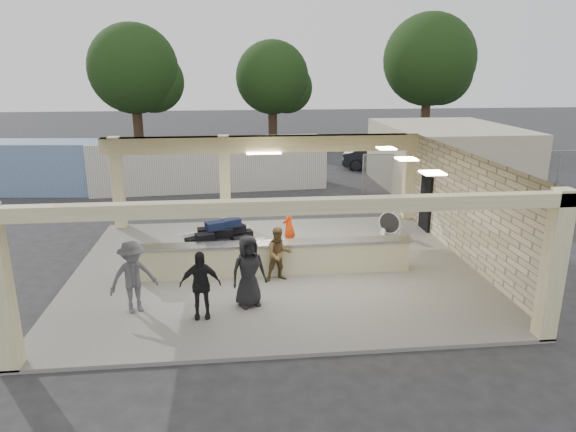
{
  "coord_description": "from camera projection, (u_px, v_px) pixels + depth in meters",
  "views": [
    {
      "loc": [
        -1.14,
        -14.64,
        6.04
      ],
      "look_at": [
        0.54,
        1.0,
        1.43
      ],
      "focal_mm": 32.0,
      "sensor_mm": 36.0,
      "label": 1
    }
  ],
  "objects": [
    {
      "name": "passenger_d",
      "position": [
        249.0,
        271.0,
        13.02
      ],
      "size": [
        0.99,
        0.66,
        1.87
      ],
      "primitive_type": "imported",
      "rotation": [
        0.0,
        0.0,
        0.34
      ],
      "color": "black",
      "rests_on": "pavilion"
    },
    {
      "name": "baggage_handler",
      "position": [
        289.0,
        226.0,
        17.07
      ],
      "size": [
        0.55,
        0.68,
        1.65
      ],
      "primitive_type": "imported",
      "rotation": [
        0.0,
        0.0,
        4.29
      ],
      "color": "#FE400D",
      "rests_on": "pavilion"
    },
    {
      "name": "ground",
      "position": [
        274.0,
        270.0,
        15.78
      ],
      "size": [
        120.0,
        120.0,
        0.0
      ],
      "primitive_type": "plane",
      "color": "#272729",
      "rests_on": "ground"
    },
    {
      "name": "car_dark",
      "position": [
        379.0,
        158.0,
        30.82
      ],
      "size": [
        4.49,
        2.7,
        1.41
      ],
      "primitive_type": "imported",
      "rotation": [
        0.0,
        0.0,
        1.27
      ],
      "color": "black",
      "rests_on": "ground"
    },
    {
      "name": "pavilion",
      "position": [
        279.0,
        222.0,
        16.06
      ],
      "size": [
        12.01,
        10.0,
        3.55
      ],
      "color": "slate",
      "rests_on": "ground"
    },
    {
      "name": "passenger_b",
      "position": [
        200.0,
        285.0,
        12.4
      ],
      "size": [
        1.01,
        0.4,
        1.71
      ],
      "primitive_type": "imported",
      "rotation": [
        0.0,
        0.0,
        0.04
      ],
      "color": "black",
      "rests_on": "pavilion"
    },
    {
      "name": "car_white_b",
      "position": [
        454.0,
        160.0,
        29.78
      ],
      "size": [
        5.34,
        4.14,
        1.6
      ],
      "primitive_type": "imported",
      "rotation": [
        0.0,
        0.0,
        1.06
      ],
      "color": "silver",
      "rests_on": "ground"
    },
    {
      "name": "drum_fan",
      "position": [
        391.0,
        222.0,
        18.58
      ],
      "size": [
        0.81,
        0.74,
        0.92
      ],
      "rotation": [
        0.0,
        0.0,
        -0.69
      ],
      "color": "white",
      "rests_on": "pavilion"
    },
    {
      "name": "baggage_counter",
      "position": [
        275.0,
        258.0,
        15.14
      ],
      "size": [
        8.2,
        0.58,
        0.98
      ],
      "color": "beige",
      "rests_on": "pavilion"
    },
    {
      "name": "tree_mid",
      "position": [
        276.0,
        80.0,
        39.58
      ],
      "size": [
        6.0,
        5.6,
        8.0
      ],
      "color": "#382619",
      "rests_on": "ground"
    },
    {
      "name": "container_white",
      "position": [
        210.0,
        164.0,
        26.0
      ],
      "size": [
        11.73,
        3.22,
        2.51
      ],
      "primitive_type": "cube",
      "rotation": [
        0.0,
        0.0,
        0.08
      ],
      "color": "silver",
      "rests_on": "ground"
    },
    {
      "name": "passenger_c",
      "position": [
        133.0,
        277.0,
        12.66
      ],
      "size": [
        1.26,
        0.91,
        1.86
      ],
      "primitive_type": "imported",
      "rotation": [
        0.0,
        0.0,
        0.46
      ],
      "color": "#535358",
      "rests_on": "pavilion"
    },
    {
      "name": "container_blue",
      "position": [
        26.0,
        167.0,
        25.21
      ],
      "size": [
        9.86,
        3.29,
        2.51
      ],
      "primitive_type": "cube",
      "rotation": [
        0.0,
        0.0,
        -0.1
      ],
      "color": "#7898C0",
      "rests_on": "ground"
    },
    {
      "name": "tree_right",
      "position": [
        432.0,
        64.0,
        39.5
      ],
      "size": [
        7.2,
        7.0,
        10.0
      ],
      "color": "#382619",
      "rests_on": "ground"
    },
    {
      "name": "tree_left",
      "position": [
        139.0,
        72.0,
        36.48
      ],
      "size": [
        6.6,
        6.3,
        9.0
      ],
      "color": "#382619",
      "rests_on": "ground"
    },
    {
      "name": "car_white_a",
      "position": [
        424.0,
        164.0,
        29.41
      ],
      "size": [
        4.96,
        3.36,
        1.3
      ],
      "primitive_type": "imported",
      "rotation": [
        0.0,
        0.0,
        1.86
      ],
      "color": "silver",
      "rests_on": "ground"
    },
    {
      "name": "passenger_a",
      "position": [
        279.0,
        254.0,
        14.58
      ],
      "size": [
        0.82,
        0.47,
        1.58
      ],
      "primitive_type": "imported",
      "rotation": [
        0.0,
        0.0,
        0.19
      ],
      "color": "brown",
      "rests_on": "pavilion"
    },
    {
      "name": "luggage_cart",
      "position": [
        220.0,
        241.0,
        15.86
      ],
      "size": [
        2.7,
        2.16,
        1.37
      ],
      "rotation": [
        0.0,
        0.0,
        0.34
      ],
      "color": "white",
      "rests_on": "pavilion"
    },
    {
      "name": "adjacent_building",
      "position": [
        446.0,
        158.0,
        25.84
      ],
      "size": [
        6.0,
        8.0,
        3.2
      ],
      "primitive_type": "cube",
      "color": "beige",
      "rests_on": "ground"
    },
    {
      "name": "fence",
      "position": [
        482.0,
        171.0,
        25.2
      ],
      "size": [
        12.06,
        0.06,
        2.03
      ],
      "color": "gray",
      "rests_on": "ground"
    }
  ]
}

